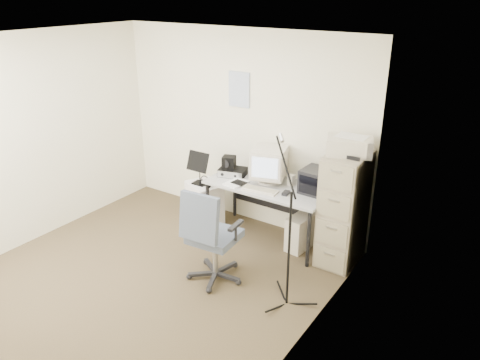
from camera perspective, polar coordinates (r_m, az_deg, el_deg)
The scene contains 23 objects.
floor at distance 5.32m, azimuth -10.89°, elevation -11.59°, with size 3.60×3.60×0.01m, color #40331D.
ceiling at distance 4.44m, azimuth -13.34°, elevation 16.25°, with size 3.60×3.60×0.01m, color white.
wall_back at distance 6.05m, azimuth 0.13°, elevation 6.33°, with size 3.60×0.02×2.50m, color white.
wall_left at distance 6.10m, azimuth -24.08°, elevation 4.46°, with size 0.02×3.60×2.50m, color white.
wall_right at distance 3.76m, azimuth 7.87°, elevation -4.50°, with size 0.02×3.60×2.50m, color white.
wall_calendar at distance 5.93m, azimuth -0.09°, elevation 10.97°, with size 0.30×0.02×0.44m, color white.
filing_cabinet at distance 5.33m, azimuth 12.50°, elevation -3.52°, with size 0.40×0.60×1.30m, color tan.
printer at distance 5.06m, azimuth 13.22°, elevation 4.06°, with size 0.47×0.32×0.18m, color beige.
desk at distance 5.79m, azimuth 3.41°, elevation -3.93°, with size 1.50×0.70×0.73m, color #B7B6B6.
crt_monitor at distance 5.64m, azimuth 3.55°, elevation 1.76°, with size 0.39×0.41×0.43m, color beige.
crt_tv at distance 5.45m, azimuth 9.25°, elevation -0.11°, with size 0.31×0.33×0.28m, color black.
desk_speaker at distance 5.62m, azimuth 6.25°, elevation -0.02°, with size 0.07×0.07×0.14m, color beige.
keyboard at distance 5.46m, azimuth 2.46°, elevation -1.24°, with size 0.42×0.15×0.02m, color beige.
mouse at distance 5.39m, azimuth 5.62°, elevation -1.60°, with size 0.07×0.11×0.03m, color black.
radio_receiver at distance 5.89m, azimuth -0.90°, elevation 1.00°, with size 0.33×0.24×0.09m, color black.
radio_speaker at distance 5.86m, azimuth -1.35°, elevation 2.19°, with size 0.15×0.14×0.15m, color black.
papers at distance 5.66m, azimuth -0.44°, elevation -0.36°, with size 0.20×0.28×0.02m, color white.
pc_tower at distance 5.71m, azimuth 7.56°, elevation -6.20°, with size 0.20×0.46×0.43m, color beige.
office_chair at distance 4.95m, azimuth -3.11°, elevation -6.66°, with size 0.62×0.62×1.07m, color #3D414B.
side_cart at distance 6.24m, azimuth -4.32°, elevation -2.79°, with size 0.45×0.36×0.56m, color white.
music_stand at distance 6.03m, azimuth -4.96°, elevation 1.51°, with size 0.31×0.16×0.45m, color black.
headphones at distance 6.01m, azimuth -4.28°, elevation -0.37°, with size 0.16×0.16×0.03m, color black.
mic_stand at distance 4.45m, azimuth 6.09°, elevation -6.43°, with size 0.02×0.02×1.60m, color black.
Camera 1 is at (3.21, -3.04, 2.95)m, focal length 35.00 mm.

